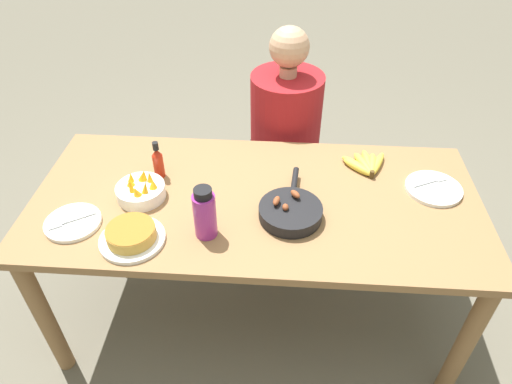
{
  "coord_description": "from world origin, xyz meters",
  "views": [
    {
      "loc": [
        0.1,
        -1.4,
        1.95
      ],
      "look_at": [
        0.0,
        0.0,
        0.78
      ],
      "focal_mm": 32.0,
      "sensor_mm": 36.0,
      "label": 1
    }
  ],
  "objects_px": {
    "skillet": "(290,211)",
    "empty_plate_near_front": "(73,223)",
    "empty_plate_far_left": "(433,188)",
    "fruit_bowl_mango": "(141,190)",
    "banana_bunch": "(366,165)",
    "frittata_plate_center": "(132,235)",
    "water_bottle": "(205,213)",
    "person_figure": "(284,157)",
    "hot_sauce_bottle": "(158,162)"
  },
  "relations": [
    {
      "from": "skillet",
      "to": "empty_plate_near_front",
      "type": "xyz_separation_m",
      "value": [
        -0.82,
        -0.1,
        -0.02
      ]
    },
    {
      "from": "empty_plate_far_left",
      "to": "fruit_bowl_mango",
      "type": "bearing_deg",
      "value": -173.94
    },
    {
      "from": "banana_bunch",
      "to": "empty_plate_far_left",
      "type": "distance_m",
      "value": 0.29
    },
    {
      "from": "empty_plate_near_front",
      "to": "fruit_bowl_mango",
      "type": "relative_size",
      "value": 1.08
    },
    {
      "from": "banana_bunch",
      "to": "frittata_plate_center",
      "type": "relative_size",
      "value": 0.89
    },
    {
      "from": "skillet",
      "to": "empty_plate_far_left",
      "type": "distance_m",
      "value": 0.62
    },
    {
      "from": "fruit_bowl_mango",
      "to": "frittata_plate_center",
      "type": "bearing_deg",
      "value": -82.97
    },
    {
      "from": "frittata_plate_center",
      "to": "water_bottle",
      "type": "relative_size",
      "value": 1.13
    },
    {
      "from": "water_bottle",
      "to": "frittata_plate_center",
      "type": "bearing_deg",
      "value": -167.72
    },
    {
      "from": "skillet",
      "to": "empty_plate_near_front",
      "type": "bearing_deg",
      "value": 101.52
    },
    {
      "from": "skillet",
      "to": "person_figure",
      "type": "height_order",
      "value": "person_figure"
    },
    {
      "from": "empty_plate_near_front",
      "to": "person_figure",
      "type": "relative_size",
      "value": 0.17
    },
    {
      "from": "skillet",
      "to": "hot_sauce_bottle",
      "type": "distance_m",
      "value": 0.6
    },
    {
      "from": "person_figure",
      "to": "water_bottle",
      "type": "bearing_deg",
      "value": -107.81
    },
    {
      "from": "person_figure",
      "to": "frittata_plate_center",
      "type": "bearing_deg",
      "value": -120.39
    },
    {
      "from": "hot_sauce_bottle",
      "to": "fruit_bowl_mango",
      "type": "bearing_deg",
      "value": -106.0
    },
    {
      "from": "fruit_bowl_mango",
      "to": "person_figure",
      "type": "relative_size",
      "value": 0.16
    },
    {
      "from": "fruit_bowl_mango",
      "to": "water_bottle",
      "type": "relative_size",
      "value": 0.93
    },
    {
      "from": "skillet",
      "to": "hot_sauce_bottle",
      "type": "xyz_separation_m",
      "value": [
        -0.56,
        0.22,
        0.05
      ]
    },
    {
      "from": "skillet",
      "to": "fruit_bowl_mango",
      "type": "height_order",
      "value": "fruit_bowl_mango"
    },
    {
      "from": "water_bottle",
      "to": "hot_sauce_bottle",
      "type": "height_order",
      "value": "water_bottle"
    },
    {
      "from": "water_bottle",
      "to": "skillet",
      "type": "bearing_deg",
      "value": 20.22
    },
    {
      "from": "skillet",
      "to": "frittata_plate_center",
      "type": "height_order",
      "value": "skillet"
    },
    {
      "from": "skillet",
      "to": "hot_sauce_bottle",
      "type": "height_order",
      "value": "hot_sauce_bottle"
    },
    {
      "from": "skillet",
      "to": "person_figure",
      "type": "xyz_separation_m",
      "value": [
        -0.03,
        0.75,
        -0.28
      ]
    },
    {
      "from": "water_bottle",
      "to": "person_figure",
      "type": "distance_m",
      "value": 0.97
    },
    {
      "from": "empty_plate_far_left",
      "to": "water_bottle",
      "type": "distance_m",
      "value": 0.95
    },
    {
      "from": "banana_bunch",
      "to": "empty_plate_near_front",
      "type": "xyz_separation_m",
      "value": [
        -1.15,
        -0.43,
        -0.01
      ]
    },
    {
      "from": "banana_bunch",
      "to": "skillet",
      "type": "height_order",
      "value": "skillet"
    },
    {
      "from": "empty_plate_far_left",
      "to": "person_figure",
      "type": "xyz_separation_m",
      "value": [
        -0.62,
        0.55,
        -0.26
      ]
    },
    {
      "from": "banana_bunch",
      "to": "person_figure",
      "type": "bearing_deg",
      "value": 130.63
    },
    {
      "from": "frittata_plate_center",
      "to": "person_figure",
      "type": "distance_m",
      "value": 1.1
    },
    {
      "from": "frittata_plate_center",
      "to": "empty_plate_far_left",
      "type": "height_order",
      "value": "frittata_plate_center"
    },
    {
      "from": "water_bottle",
      "to": "banana_bunch",
      "type": "bearing_deg",
      "value": 35.15
    },
    {
      "from": "frittata_plate_center",
      "to": "banana_bunch",
      "type": "bearing_deg",
      "value": 29.33
    },
    {
      "from": "empty_plate_far_left",
      "to": "banana_bunch",
      "type": "bearing_deg",
      "value": 153.08
    },
    {
      "from": "water_bottle",
      "to": "hot_sauce_bottle",
      "type": "distance_m",
      "value": 0.42
    },
    {
      "from": "frittata_plate_center",
      "to": "water_bottle",
      "type": "bearing_deg",
      "value": 12.28
    },
    {
      "from": "frittata_plate_center",
      "to": "person_figure",
      "type": "bearing_deg",
      "value": 59.61
    },
    {
      "from": "banana_bunch",
      "to": "fruit_bowl_mango",
      "type": "bearing_deg",
      "value": -164.43
    },
    {
      "from": "frittata_plate_center",
      "to": "water_bottle",
      "type": "distance_m",
      "value": 0.28
    },
    {
      "from": "skillet",
      "to": "water_bottle",
      "type": "height_order",
      "value": "water_bottle"
    },
    {
      "from": "person_figure",
      "to": "banana_bunch",
      "type": "bearing_deg",
      "value": -49.37
    },
    {
      "from": "frittata_plate_center",
      "to": "skillet",
      "type": "bearing_deg",
      "value": 16.64
    },
    {
      "from": "fruit_bowl_mango",
      "to": "person_figure",
      "type": "height_order",
      "value": "person_figure"
    },
    {
      "from": "hot_sauce_bottle",
      "to": "skillet",
      "type": "bearing_deg",
      "value": -21.38
    },
    {
      "from": "fruit_bowl_mango",
      "to": "empty_plate_near_front",
      "type": "bearing_deg",
      "value": -141.32
    },
    {
      "from": "banana_bunch",
      "to": "hot_sauce_bottle",
      "type": "xyz_separation_m",
      "value": [
        -0.89,
        -0.11,
        0.06
      ]
    },
    {
      "from": "frittata_plate_center",
      "to": "fruit_bowl_mango",
      "type": "bearing_deg",
      "value": 97.03
    },
    {
      "from": "skillet",
      "to": "person_figure",
      "type": "bearing_deg",
      "value": 6.88
    }
  ]
}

